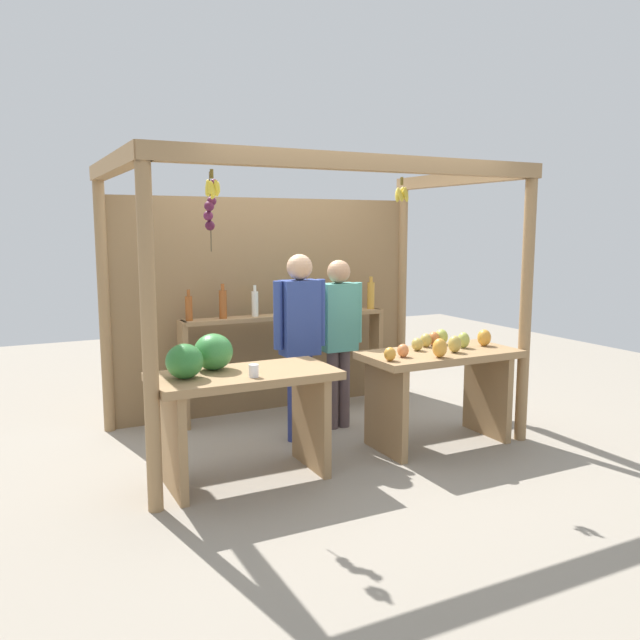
% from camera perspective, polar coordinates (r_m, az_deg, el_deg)
% --- Properties ---
extents(ground_plane, '(12.00, 12.00, 0.00)m').
position_cam_1_polar(ground_plane, '(5.86, -0.84, -10.12)').
color(ground_plane, gray).
rests_on(ground_plane, ground).
extents(market_stall, '(3.30, 1.99, 2.37)m').
position_cam_1_polar(market_stall, '(5.98, -2.81, 3.67)').
color(market_stall, '#99754C').
rests_on(market_stall, ground).
extents(fruit_counter_left, '(1.34, 0.67, 1.08)m').
position_cam_1_polar(fruit_counter_left, '(4.72, -7.70, -6.22)').
color(fruit_counter_left, '#99754C').
rests_on(fruit_counter_left, ground).
extents(fruit_counter_right, '(1.34, 0.64, 0.97)m').
position_cam_1_polar(fruit_counter_right, '(5.56, 10.57, -4.70)').
color(fruit_counter_right, '#99754C').
rests_on(fruit_counter_right, ground).
extents(bottle_shelf_unit, '(2.12, 0.22, 1.34)m').
position_cam_1_polar(bottle_shelf_unit, '(6.33, -2.85, -1.22)').
color(bottle_shelf_unit, '#99754C').
rests_on(bottle_shelf_unit, ground).
extents(vendor_man, '(0.48, 0.22, 1.62)m').
position_cam_1_polar(vendor_man, '(5.49, -1.81, -0.90)').
color(vendor_man, navy).
rests_on(vendor_man, ground).
extents(vendor_woman, '(0.48, 0.21, 1.55)m').
position_cam_1_polar(vendor_woman, '(5.85, 1.65, -0.79)').
color(vendor_woman, '#534345').
rests_on(vendor_woman, ground).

